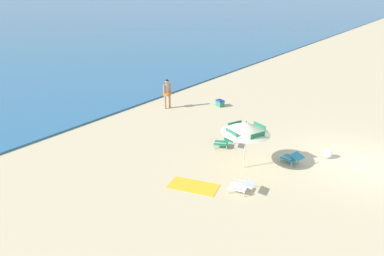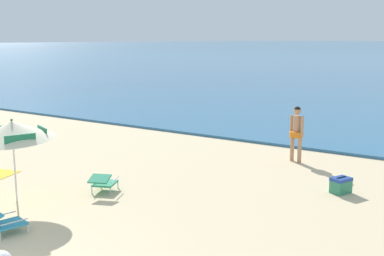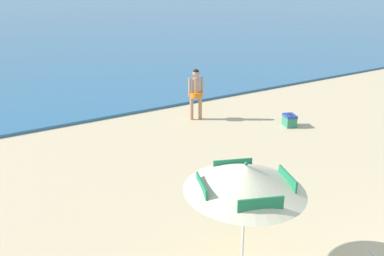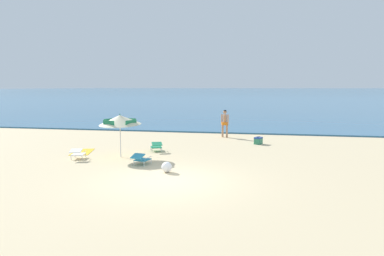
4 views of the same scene
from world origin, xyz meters
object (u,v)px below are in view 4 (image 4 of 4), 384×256
Objects in this scene: beach_ball at (167,167)px; beach_towel at (82,152)px; lounge_chair_under_umbrella at (78,153)px; lounge_chair_facing_sea at (156,146)px; beach_umbrella_striped_main at (120,120)px; lounge_chair_beside_umbrella at (141,158)px; cooler_box at (258,141)px; person_standing_near_shore at (225,121)px.

beach_ball is 6.18m from beach_towel.
lounge_chair_under_umbrella is 0.95× the size of lounge_chair_facing_sea.
lounge_chair_under_umbrella reaches higher than beach_ball.
lounge_chair_facing_sea is at bearing 13.92° from beach_towel.
lounge_chair_under_umbrella is 0.53× the size of beach_towel.
beach_umbrella_striped_main reaches higher than lounge_chair_beside_umbrella.
lounge_chair_facing_sea is 3.72m from beach_towel.
beach_towel is (-5.26, 3.24, -0.20)m from beach_ball.
lounge_chair_under_umbrella reaches higher than beach_towel.
lounge_chair_beside_umbrella reaches higher than lounge_chair_under_umbrella.
beach_umbrella_striped_main is 8.14m from cooler_box.
lounge_chair_under_umbrella is at bearing -125.29° from person_standing_near_shore.
lounge_chair_beside_umbrella is 1.73m from beach_ball.
lounge_chair_under_umbrella reaches higher than cooler_box.
lounge_chair_facing_sea reaches higher than beach_towel.
lounge_chair_facing_sea is 6.40m from person_standing_near_shore.
beach_ball is (-3.36, -7.45, 0.00)m from cooler_box.
lounge_chair_beside_umbrella is at bearing -43.77° from beach_umbrella_striped_main.
lounge_chair_beside_umbrella is at bearing 143.65° from beach_ball.
lounge_chair_under_umbrella is at bearing -153.87° from beach_umbrella_striped_main.
beach_ball is at bearing -40.38° from beach_umbrella_striped_main.
lounge_chair_under_umbrella is 4.87m from beach_ball.
lounge_chair_under_umbrella is 10.07m from person_standing_near_shore.
lounge_chair_facing_sea is 6.02m from cooler_box.
lounge_chair_facing_sea is 0.55× the size of beach_towel.
cooler_box reaches higher than beach_ball.
beach_umbrella_striped_main reaches higher than cooler_box.
lounge_chair_under_umbrella is 9.87m from cooler_box.
beach_towel is at bearing 148.37° from beach_ball.
person_standing_near_shore reaches higher than beach_ball.
cooler_box is (7.96, 5.84, -0.08)m from lounge_chair_under_umbrella.
beach_towel is (-2.38, 0.79, -1.73)m from beach_umbrella_striped_main.
lounge_chair_under_umbrella is at bearing -67.91° from beach_towel.
lounge_chair_under_umbrella is at bearing 169.66° from lounge_chair_beside_umbrella.
beach_ball is (2.88, -2.45, -1.53)m from beach_umbrella_striped_main.
person_standing_near_shore is at bearing 132.54° from cooler_box.
lounge_chair_under_umbrella is 2.32× the size of beach_ball.
beach_umbrella_striped_main is 3.73× the size of cooler_box.
beach_umbrella_striped_main is 2.22× the size of lounge_chair_facing_sea.
person_standing_near_shore is (2.86, 5.67, 0.75)m from lounge_chair_facing_sea.
lounge_chair_under_umbrella is (-1.72, -0.84, -1.46)m from beach_umbrella_striped_main.
lounge_chair_facing_sea is at bearing 54.04° from beach_umbrella_striped_main.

